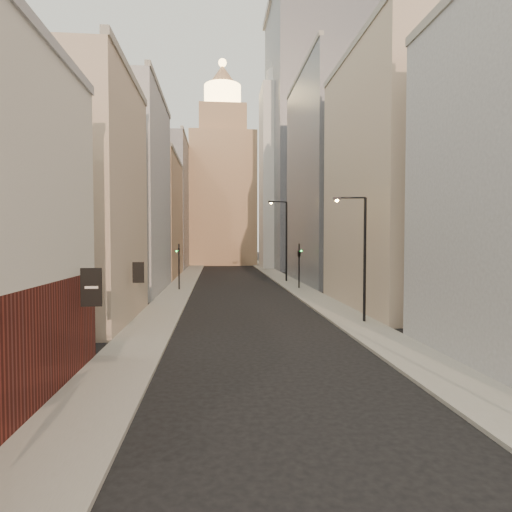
{
  "coord_description": "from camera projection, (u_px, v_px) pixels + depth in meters",
  "views": [
    {
      "loc": [
        -2.46,
        -3.0,
        5.45
      ],
      "look_at": [
        -0.12,
        22.23,
        4.47
      ],
      "focal_mm": 30.0,
      "sensor_mm": 36.0,
      "label": 1
    }
  ],
  "objects": [
    {
      "name": "sidewalk_left",
      "position": [
        186.0,
        279.0,
        57.54
      ],
      "size": [
        3.0,
        140.0,
        0.15
      ],
      "primitive_type": "cube",
      "color": "gray",
      "rests_on": "ground"
    },
    {
      "name": "sidewalk_right",
      "position": [
        282.0,
        279.0,
        58.74
      ],
      "size": [
        3.0,
        140.0,
        0.15
      ],
      "primitive_type": "cube",
      "color": "gray",
      "rests_on": "ground"
    },
    {
      "name": "left_bldg_beige",
      "position": [
        70.0,
        200.0,
        27.87
      ],
      "size": [
        8.0,
        12.0,
        16.0
      ],
      "primitive_type": "cube",
      "color": "tan",
      "rests_on": "ground"
    },
    {
      "name": "left_bldg_grey",
      "position": [
        123.0,
        195.0,
        43.72
      ],
      "size": [
        8.0,
        16.0,
        20.0
      ],
      "primitive_type": "cube",
      "color": "gray",
      "rests_on": "ground"
    },
    {
      "name": "left_bldg_tan",
      "position": [
        150.0,
        218.0,
        61.68
      ],
      "size": [
        8.0,
        18.0,
        17.0
      ],
      "primitive_type": "cube",
      "color": "tan",
      "rests_on": "ground"
    },
    {
      "name": "left_bldg_wingrid",
      "position": [
        166.0,
        205.0,
        81.45
      ],
      "size": [
        8.0,
        20.0,
        24.0
      ],
      "primitive_type": "cube",
      "color": "gray",
      "rests_on": "ground"
    },
    {
      "name": "right_bldg_beige",
      "position": [
        398.0,
        182.0,
        33.99
      ],
      "size": [
        8.0,
        16.0,
        20.0
      ],
      "primitive_type": "cube",
      "color": "tan",
      "rests_on": "ground"
    },
    {
      "name": "right_bldg_wingrid",
      "position": [
        331.0,
        179.0,
        53.78
      ],
      "size": [
        8.0,
        20.0,
        26.0
      ],
      "primitive_type": "cube",
      "color": "gray",
      "rests_on": "ground"
    },
    {
      "name": "highrise",
      "position": [
        323.0,
        134.0,
        81.7
      ],
      "size": [
        21.0,
        23.0,
        51.2
      ],
      "color": "gray",
      "rests_on": "ground"
    },
    {
      "name": "clock_tower",
      "position": [
        223.0,
        184.0,
        94.18
      ],
      "size": [
        14.0,
        14.0,
        44.9
      ],
      "color": "tan",
      "rests_on": "ground"
    },
    {
      "name": "white_tower",
      "position": [
        282.0,
        170.0,
        81.23
      ],
      "size": [
        8.0,
        8.0,
        41.5
      ],
      "color": "silver",
      "rests_on": "ground"
    },
    {
      "name": "streetlamp_mid",
      "position": [
        362.0,
        251.0,
        27.51
      ],
      "size": [
        2.14,
        0.48,
        8.19
      ],
      "rotation": [
        0.0,
        0.0,
        -0.14
      ],
      "color": "black",
      "rests_on": "ground"
    },
    {
      "name": "streetlamp_far",
      "position": [
        285.0,
        236.0,
        54.1
      ],
      "size": [
        2.54,
        1.21,
        10.25
      ],
      "rotation": [
        0.0,
        0.0,
        0.39
      ],
      "color": "black",
      "rests_on": "ground"
    },
    {
      "name": "traffic_light_left",
      "position": [
        179.0,
        256.0,
        45.27
      ],
      "size": [
        0.59,
        0.53,
        5.0
      ],
      "rotation": [
        0.0,
        0.0,
        2.93
      ],
      "color": "black",
      "rests_on": "ground"
    },
    {
      "name": "traffic_light_right",
      "position": [
        299.0,
        254.0,
        46.61
      ],
      "size": [
        0.7,
        0.7,
        5.0
      ],
      "rotation": [
        0.0,
        0.0,
        2.96
      ],
      "color": "black",
      "rests_on": "ground"
    }
  ]
}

